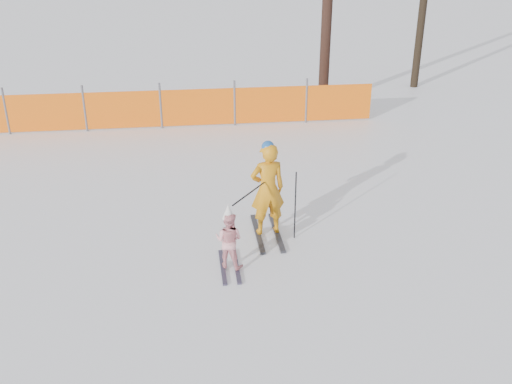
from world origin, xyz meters
TOP-DOWN VIEW (x-y plane):
  - ground at (0.00, 0.00)m, footprint 120.00×120.00m
  - adult at (0.25, 0.88)m, footprint 0.65×1.41m
  - child at (-0.51, -0.15)m, footprint 0.57×1.03m
  - ski_poles at (0.32, 0.54)m, footprint 1.15×0.84m
  - safety_fence at (-3.88, 7.22)m, footprint 15.88×0.06m

SIDE VIEW (x-z plane):
  - ground at x=0.00m, z-range 0.00..0.00m
  - child at x=-0.51m, z-range -0.05..1.07m
  - safety_fence at x=-3.88m, z-range -0.07..1.18m
  - ski_poles at x=0.32m, z-range 0.19..1.43m
  - adult at x=0.25m, z-range 0.00..1.74m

